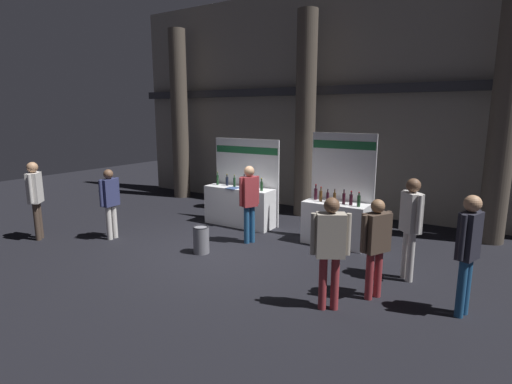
% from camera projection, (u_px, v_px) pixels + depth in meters
% --- Properties ---
extents(ground_plane, '(27.16, 27.16, 0.00)m').
position_uv_depth(ground_plane, '(223.00, 253.00, 8.52)').
color(ground_plane, black).
extents(hall_colonnade, '(13.58, 1.35, 6.48)m').
position_uv_depth(hall_colonnade, '(317.00, 105.00, 11.76)').
color(hall_colonnade, gray).
rests_on(hall_colonnade, ground_plane).
extents(exhibitor_booth_0, '(1.98, 0.72, 2.26)m').
position_uv_depth(exhibitor_booth_0, '(240.00, 203.00, 10.54)').
color(exhibitor_booth_0, white).
rests_on(exhibitor_booth_0, ground_plane).
extents(exhibitor_booth_1, '(1.50, 0.66, 2.49)m').
position_uv_depth(exhibitor_booth_1, '(336.00, 218.00, 8.99)').
color(exhibitor_booth_1, white).
rests_on(exhibitor_booth_1, ground_plane).
extents(trash_bin, '(0.34, 0.34, 0.58)m').
position_uv_depth(trash_bin, '(201.00, 240.00, 8.46)').
color(trash_bin, slate).
rests_on(trash_bin, ground_plane).
extents(visitor_0, '(0.23, 0.56, 1.66)m').
position_uv_depth(visitor_0, '(110.00, 198.00, 9.29)').
color(visitor_0, silver).
rests_on(visitor_0, ground_plane).
extents(visitor_1, '(0.43, 0.44, 1.83)m').
position_uv_depth(visitor_1, '(35.00, 193.00, 9.23)').
color(visitor_1, '#47382D').
rests_on(visitor_1, ground_plane).
extents(visitor_2, '(0.52, 0.42, 1.73)m').
position_uv_depth(visitor_2, '(330.00, 243.00, 5.88)').
color(visitor_2, maroon).
rests_on(visitor_2, ground_plane).
extents(visitor_3, '(0.42, 0.42, 1.83)m').
position_uv_depth(visitor_3, '(411.00, 220.00, 6.94)').
color(visitor_3, silver).
rests_on(visitor_3, ground_plane).
extents(visitor_4, '(0.31, 0.50, 1.81)m').
position_uv_depth(visitor_4, '(468.00, 246.00, 5.68)').
color(visitor_4, navy).
rests_on(visitor_4, ground_plane).
extents(visitor_5, '(0.35, 0.46, 1.77)m').
position_uv_depth(visitor_5, '(249.00, 198.00, 8.98)').
color(visitor_5, navy).
rests_on(visitor_5, ground_plane).
extents(visitor_6, '(0.41, 0.55, 1.63)m').
position_uv_depth(visitor_6, '(376.00, 240.00, 6.26)').
color(visitor_6, maroon).
rests_on(visitor_6, ground_plane).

